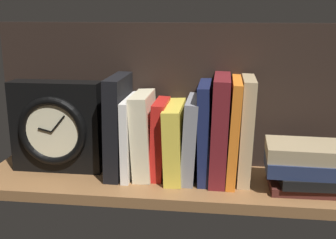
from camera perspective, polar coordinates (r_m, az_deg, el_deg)
name	(u,v)px	position (r cm, az deg, el deg)	size (l,w,h in cm)	color
ground_plane	(174,183)	(102.30, 0.81, -8.56)	(92.55, 23.79, 2.50)	brown
back_panel	(179,95)	(107.37, 1.55, 3.28)	(92.55, 1.20, 35.84)	black
book_black_skeptic	(118,126)	(102.43, -6.68, -0.81)	(3.58, 15.71, 23.88)	black
book_white_catcher	(131,136)	(102.44, -5.02, -2.21)	(1.80, 16.00, 18.89)	silver
book_cream_twain	(144,135)	(101.67, -3.23, -2.03)	(4.14, 13.86, 19.84)	beige
book_red_requiem	(160,138)	(101.28, -1.10, -2.55)	(2.89, 12.09, 18.23)	red
book_yellow_seinlanguage	(175,141)	(100.94, 1.00, -2.86)	(3.95, 16.78, 17.38)	gold
book_gray_chess	(191,138)	(100.36, 3.15, -2.50)	(3.02, 15.32, 19.00)	gray
book_navy_bierce	(205,131)	(99.67, 4.96, -1.57)	(2.65, 15.20, 22.65)	#192147
book_maroon_dawkins	(220,128)	(99.36, 6.97, -1.17)	(3.67, 16.73, 24.31)	maroon
book_orange_pandolfini	(234,130)	(99.48, 8.79, -1.41)	(2.09, 16.90, 23.66)	orange
book_tan_shortstories	(246,130)	(99.54, 10.39, -1.34)	(2.83, 13.71, 24.11)	tan
framed_clock	(56,127)	(107.01, -14.76, -1.02)	(22.24, 7.31, 22.24)	black
book_stack_side	(308,166)	(99.32, 18.25, -5.94)	(18.30, 12.93, 10.41)	#471E19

